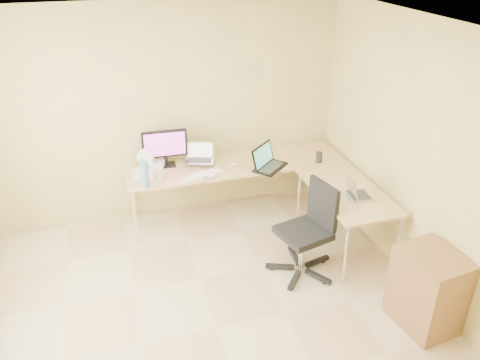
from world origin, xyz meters
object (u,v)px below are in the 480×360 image
object	(u,v)px
laptop_black	(270,158)
laptop_return	(360,187)
office_chair	(303,232)
mug	(159,177)
cabinet	(428,291)
desk_return	(344,219)
keyboard	(203,175)
desk_fan	(145,160)
monitor	(165,148)
laptop_center	(199,153)
water_bottle	(144,174)
desk_main	(236,189)

from	to	relation	value
laptop_black	laptop_return	xyz separation A→B (m)	(0.67, -0.92, -0.02)
office_chair	mug	bearing A→B (deg)	125.29
mug	cabinet	xyz separation A→B (m)	(2.08, -2.12, -0.42)
desk_return	keyboard	size ratio (longest dim) A/B	2.66
mug	desk_fan	size ratio (longest dim) A/B	0.41
desk_return	laptop_black	xyz separation A→B (m)	(-0.62, 0.76, 0.50)
cabinet	laptop_return	bearing A→B (deg)	87.44
monitor	laptop_center	distance (m)	0.41
desk_fan	cabinet	xyz separation A→B (m)	(2.19, -2.44, -0.50)
monitor	cabinet	distance (m)	3.22
laptop_black	water_bottle	distance (m)	1.48
keyboard	laptop_return	size ratio (longest dim) A/B	1.43
desk_return	desk_fan	xyz separation A→B (m)	(-2.04, 1.13, 0.49)
desk_main	laptop_black	size ratio (longest dim) A/B	6.16
desk_main	desk_return	size ratio (longest dim) A/B	2.04
water_bottle	office_chair	size ratio (longest dim) A/B	0.32
desk_main	monitor	size ratio (longest dim) A/B	5.00
desk_main	mug	bearing A→B (deg)	-168.88
desk_return	monitor	world-z (taller)	monitor
desk_return	laptop_return	distance (m)	0.51
water_bottle	cabinet	distance (m)	3.07
desk_fan	cabinet	world-z (taller)	desk_fan
desk_main	desk_fan	xyz separation A→B (m)	(-1.07, 0.13, 0.49)
laptop_black	cabinet	bearing A→B (deg)	-111.74
laptop_center	keyboard	distance (m)	0.33
water_bottle	laptop_return	size ratio (longest dim) A/B	0.93
desk_main	keyboard	world-z (taller)	keyboard
laptop_center	mug	size ratio (longest dim) A/B	3.29
desk_return	cabinet	distance (m)	1.32
desk_return	laptop_center	xyz separation A→B (m)	(-1.41, 1.08, 0.52)
laptop_center	mug	distance (m)	0.60
laptop_return	cabinet	world-z (taller)	laptop_return
desk_fan	office_chair	size ratio (longest dim) A/B	0.25
monitor	keyboard	bearing A→B (deg)	-45.20
desk_return	mug	size ratio (longest dim) A/B	12.76
laptop_return	office_chair	size ratio (longest dim) A/B	0.34
laptop_black	laptop_center	bearing A→B (deg)	115.58
water_bottle	office_chair	world-z (taller)	water_bottle
monitor	water_bottle	bearing A→B (deg)	-120.17
desk_main	laptop_center	size ratio (longest dim) A/B	7.91
mug	cabinet	world-z (taller)	mug
laptop_return	laptop_center	bearing A→B (deg)	54.45
desk_return	mug	xyz separation A→B (m)	(-1.93, 0.81, 0.41)
desk_fan	keyboard	bearing A→B (deg)	-8.14
monitor	water_bottle	distance (m)	0.57
water_bottle	cabinet	xyz separation A→B (m)	(2.25, -2.02, -0.53)
desk_return	monitor	distance (m)	2.23
laptop_center	cabinet	size ratio (longest dim) A/B	0.42
office_chair	laptop_return	bearing A→B (deg)	-2.68
desk_main	office_chair	xyz separation A→B (m)	(0.34, -1.30, 0.14)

